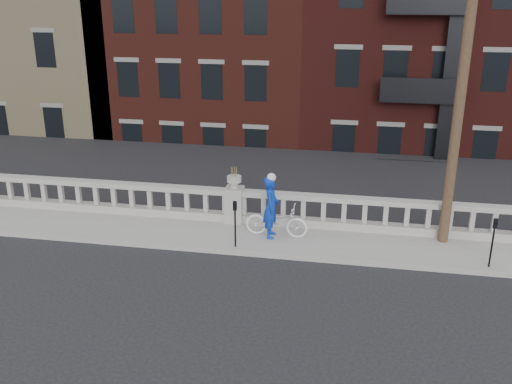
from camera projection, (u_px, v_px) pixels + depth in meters
ground at (201, 287)px, 14.16m from camera, size 120.00×120.00×0.00m
sidewalk at (228, 235)px, 16.91m from camera, size 32.00×2.20×0.15m
balustrade at (235, 206)px, 17.59m from camera, size 28.00×0.34×1.03m
planter_pedestal at (234, 200)px, 17.53m from camera, size 0.55×0.55×1.76m
lower_level at (311, 62)px, 34.45m from camera, size 80.00×44.00×20.80m
utility_pole at (465, 61)px, 14.64m from camera, size 1.60×0.28×10.00m
parking_meter_a at (235, 219)px, 15.74m from camera, size 0.10×0.09×1.36m
parking_meter_b at (493, 237)px, 14.59m from camera, size 0.10×0.09×1.36m
bicycle at (277, 220)px, 16.56m from camera, size 1.86×0.72×0.96m
cyclist at (271, 207)px, 16.36m from camera, size 0.47×0.69×1.84m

